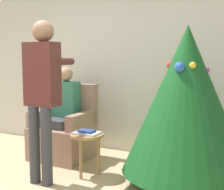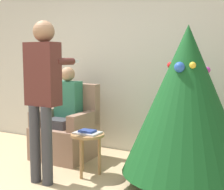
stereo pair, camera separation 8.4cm
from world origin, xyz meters
name	(u,v)px [view 2 (the right image)]	position (x,y,z in m)	size (l,w,h in m)	color
wall_back	(121,61)	(0.00, 2.23, 1.35)	(8.00, 0.06, 2.70)	beige
christmas_tree	(186,100)	(1.23, 1.31, 0.95)	(1.36, 1.36, 1.74)	brown
armchair	(67,132)	(-0.52, 1.55, 0.35)	(0.76, 0.69, 1.03)	#93705B
person_seated	(65,108)	(-0.52, 1.52, 0.70)	(0.36, 0.46, 1.27)	#38383D
person_standing	(43,87)	(-0.20, 0.71, 1.08)	(0.40, 0.57, 1.80)	#38383D
side_stool	(88,141)	(0.12, 1.10, 0.42)	(0.40, 0.40, 0.50)	#A37547
laptop	(87,133)	(0.12, 1.10, 0.51)	(0.30, 0.22, 0.02)	silver
book	(87,131)	(0.12, 1.10, 0.54)	(0.18, 0.14, 0.02)	navy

